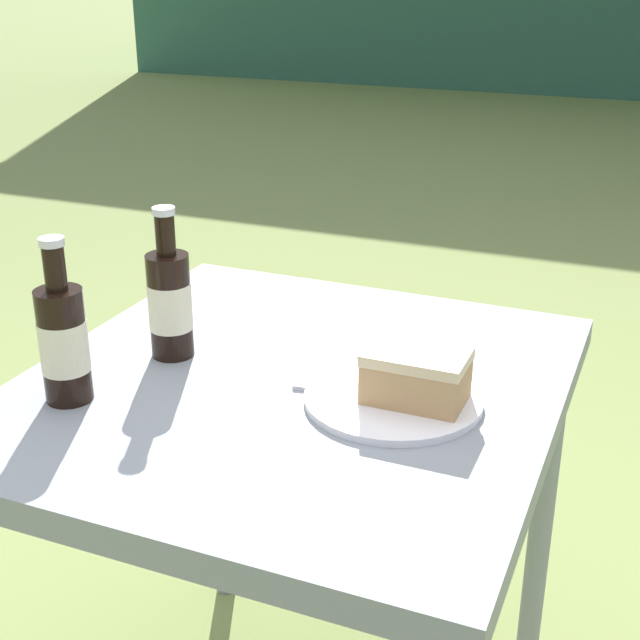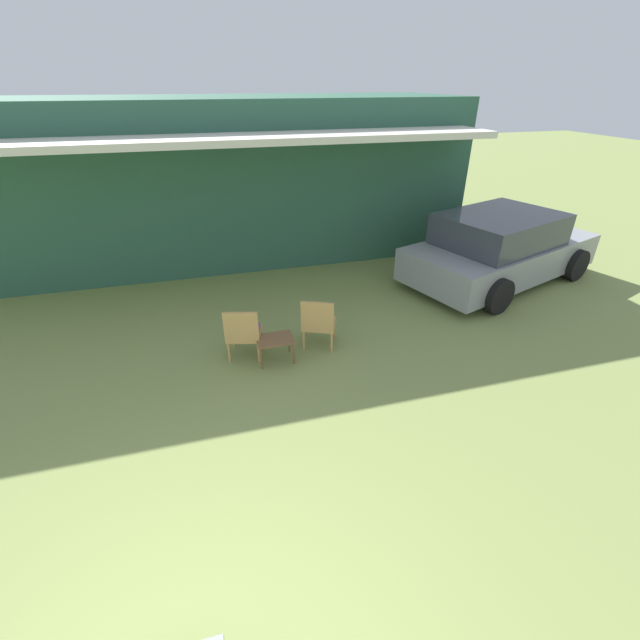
# 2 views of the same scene
# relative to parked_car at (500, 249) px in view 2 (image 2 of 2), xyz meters

# --- Properties ---
(cabin_building) EXTENTS (11.62, 4.49, 3.31)m
(cabin_building) POSITION_rel_parked_car_xyz_m (-5.68, 3.33, 1.00)
(cabin_building) COLOR #2D5B47
(cabin_building) RESTS_ON ground_plane
(parked_car) EXTENTS (4.46, 3.00, 1.39)m
(parked_car) POSITION_rel_parked_car_xyz_m (0.00, 0.00, 0.00)
(parked_car) COLOR gray
(parked_car) RESTS_ON ground_plane
(wicker_chair_cushioned) EXTENTS (0.58, 0.56, 0.82)m
(wicker_chair_cushioned) POSITION_rel_parked_car_xyz_m (-5.29, -1.47, -0.23)
(wicker_chair_cushioned) COLOR tan
(wicker_chair_cushioned) RESTS_ON ground_plane
(wicker_chair_plain) EXTENTS (0.63, 0.61, 0.82)m
(wicker_chair_plain) POSITION_rel_parked_car_xyz_m (-4.17, -1.49, -0.22)
(wicker_chair_plain) COLOR tan
(wicker_chair_plain) RESTS_ON ground_plane
(garden_side_table) EXTENTS (0.52, 0.38, 0.38)m
(garden_side_table) POSITION_rel_parked_car_xyz_m (-4.87, -1.69, -0.34)
(garden_side_table) COLOR brown
(garden_side_table) RESTS_ON ground_plane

